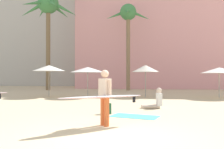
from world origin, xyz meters
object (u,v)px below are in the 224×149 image
object	(u,v)px
backpack	(107,109)
person_far_right	(104,96)
cafe_umbrella_0	(145,68)
cafe_umbrella_3	(49,68)
cafe_umbrella_1	(219,70)
cafe_umbrella_2	(88,70)
palm_tree_far_left	(48,10)
palm_tree_left	(128,20)
beach_towel	(135,116)
person_mid_right	(156,101)

from	to	relation	value
backpack	person_far_right	world-z (taller)	person_far_right
cafe_umbrella_0	cafe_umbrella_3	bearing A→B (deg)	-174.62
cafe_umbrella_1	backpack	world-z (taller)	cafe_umbrella_1
cafe_umbrella_0	cafe_umbrella_3	world-z (taller)	cafe_umbrella_0
cafe_umbrella_1	cafe_umbrella_2	size ratio (longest dim) A/B	0.99
cafe_umbrella_2	palm_tree_far_left	bearing A→B (deg)	126.60
palm_tree_left	cafe_umbrella_2	size ratio (longest dim) A/B	3.64
palm_tree_far_left	person_far_right	xyz separation A→B (m)	(8.66, -18.18, -7.89)
palm_tree_far_left	person_far_right	distance (m)	21.63
beach_towel	person_mid_right	xyz separation A→B (m)	(0.96, 2.46, 0.33)
beach_towel	cafe_umbrella_2	bearing A→B (deg)	113.12
cafe_umbrella_2	beach_towel	xyz separation A→B (m)	(3.44, -8.05, -1.97)
backpack	person_far_right	xyz separation A→B (m)	(0.20, -2.43, 0.71)
cafe_umbrella_0	person_mid_right	distance (m)	6.51
cafe_umbrella_1	cafe_umbrella_2	xyz separation A→B (m)	(-9.22, -0.27, 0.06)
backpack	person_far_right	distance (m)	2.54
backpack	person_mid_right	bearing A→B (deg)	-57.23
cafe_umbrella_2	beach_towel	world-z (taller)	cafe_umbrella_2
cafe_umbrella_0	person_mid_right	bearing A→B (deg)	-87.82
cafe_umbrella_2	backpack	bearing A→B (deg)	-72.63
person_far_right	cafe_umbrella_2	bearing A→B (deg)	-114.82
cafe_umbrella_0	cafe_umbrella_1	distance (m)	5.07
palm_tree_far_left	cafe_umbrella_0	size ratio (longest dim) A/B	4.55
palm_tree_far_left	cafe_umbrella_0	distance (m)	14.41
person_far_right	person_mid_right	bearing A→B (deg)	-152.12
cafe_umbrella_1	person_far_right	distance (m)	12.25
person_mid_right	person_far_right	world-z (taller)	person_far_right
cafe_umbrella_3	beach_towel	xyz separation A→B (m)	(6.33, -8.07, -2.09)
palm_tree_left	cafe_umbrella_0	world-z (taller)	palm_tree_left
palm_tree_left	cafe_umbrella_0	size ratio (longest dim) A/B	3.99
person_mid_right	cafe_umbrella_3	bearing A→B (deg)	-45.27
cafe_umbrella_1	person_far_right	xyz separation A→B (m)	(-6.66, -10.23, -1.00)
cafe_umbrella_1	person_mid_right	xyz separation A→B (m)	(-4.82, -5.87, -1.58)
cafe_umbrella_2	person_mid_right	size ratio (longest dim) A/B	2.61
cafe_umbrella_0	person_mid_right	size ratio (longest dim) A/B	2.38
cafe_umbrella_3	beach_towel	distance (m)	10.46
palm_tree_far_left	person_mid_right	world-z (taller)	palm_tree_far_left
palm_tree_far_left	backpack	size ratio (longest dim) A/B	25.27
beach_towel	person_mid_right	size ratio (longest dim) A/B	1.76
palm_tree_left	palm_tree_far_left	bearing A→B (deg)	-176.76
palm_tree_left	person_far_right	size ratio (longest dim) A/B	3.85
palm_tree_far_left	cafe_umbrella_2	size ratio (longest dim) A/B	4.15
cafe_umbrella_0	person_far_right	xyz separation A→B (m)	(-1.61, -10.64, -1.16)
beach_towel	person_far_right	xyz separation A→B (m)	(-0.88, -1.91, 0.91)
cafe_umbrella_2	person_far_right	xyz separation A→B (m)	(2.56, -9.96, -1.06)
cafe_umbrella_1	backpack	xyz separation A→B (m)	(-6.86, -7.80, -1.71)
person_mid_right	beach_towel	bearing A→B (deg)	60.89
palm_tree_left	backpack	world-z (taller)	palm_tree_left
beach_towel	palm_tree_far_left	bearing A→B (deg)	120.39
cafe_umbrella_3	backpack	size ratio (longest dim) A/B	5.69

